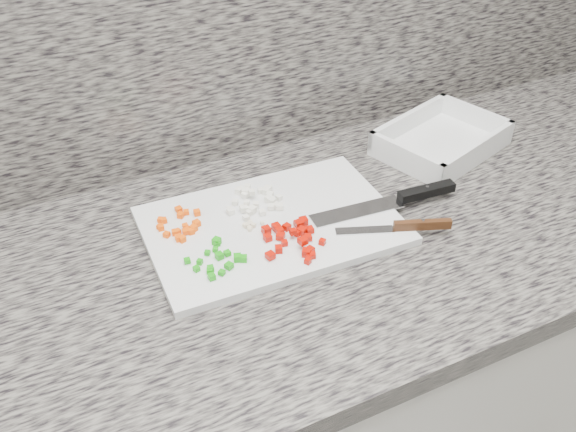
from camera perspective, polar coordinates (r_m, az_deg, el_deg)
name	(u,v)px	position (r m, az deg, el deg)	size (l,w,h in m)	color
cabinet	(261,430)	(1.37, -2.41, -18.45)	(3.92, 0.62, 0.86)	silver
countertop	(254,263)	(1.04, -3.04, -4.19)	(3.96, 0.64, 0.04)	#646058
backsplash	(175,8)	(1.12, -10.02, 17.72)	(3.92, 0.02, 0.60)	#646058
cutting_board	(272,226)	(1.07, -1.44, -0.85)	(0.41, 0.27, 0.01)	silver
carrot_pile	(182,226)	(1.06, -9.42, -0.84)	(0.08, 0.09, 0.01)	#FF5205
onion_pile	(255,200)	(1.10, -2.94, 1.43)	(0.10, 0.09, 0.02)	white
green_pepper_pile	(219,259)	(0.99, -6.17, -3.80)	(0.09, 0.09, 0.01)	#169B0E
red_pepper_pile	(293,237)	(1.02, 0.49, -1.84)	(0.10, 0.11, 0.02)	#B20D02
garlic_pile	(250,225)	(1.05, -3.42, -0.83)	(0.04, 0.02, 0.01)	beige
chef_knife	(403,198)	(1.13, 10.20, 1.59)	(0.27, 0.05, 0.02)	silver
paring_knife	(408,226)	(1.06, 10.60, -0.90)	(0.18, 0.08, 0.02)	silver
tray	(441,142)	(1.31, 13.43, 6.45)	(0.28, 0.24, 0.05)	silver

